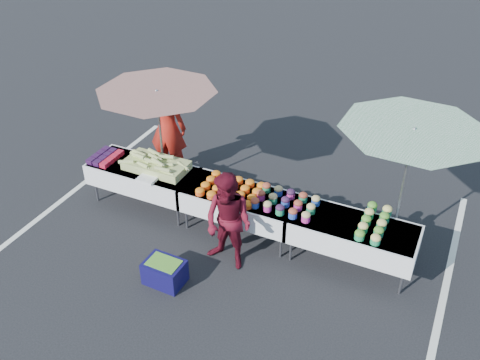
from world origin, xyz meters
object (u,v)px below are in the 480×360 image
at_px(table_right, 352,233).
at_px(customer, 228,222).
at_px(umbrella_right, 412,140).
at_px(umbrella_left, 157,100).
at_px(vendor, 167,128).
at_px(table_center, 240,202).
at_px(table_left, 144,175).
at_px(storage_bin, 165,272).

relative_size(table_right, customer, 1.19).
xyz_separation_m(customer, umbrella_right, (2.13, 1.38, 1.14)).
bearing_deg(table_right, umbrella_left, 173.40).
height_order(vendor, umbrella_right, umbrella_right).
xyz_separation_m(table_center, vendor, (-1.93, 1.03, 0.38)).
distance_m(table_right, umbrella_left, 3.69).
xyz_separation_m(table_left, vendor, (-0.13, 1.03, 0.38)).
distance_m(table_center, umbrella_left, 2.11).
height_order(umbrella_right, storage_bin, umbrella_right).
relative_size(customer, umbrella_left, 0.61).
bearing_deg(umbrella_right, customer, -146.96).
height_order(vendor, storage_bin, vendor).
distance_m(table_left, customer, 2.12).
height_order(table_center, customer, customer).
xyz_separation_m(table_left, umbrella_left, (0.14, 0.40, 1.24)).
bearing_deg(table_center, storage_bin, -107.97).
relative_size(customer, umbrella_right, 0.57).
bearing_deg(umbrella_left, table_right, -6.60).
bearing_deg(table_center, table_left, 180.00).
bearing_deg(customer, vendor, 148.96).
xyz_separation_m(table_center, storage_bin, (-0.49, -1.50, -0.39)).
bearing_deg(table_left, umbrella_right, 8.80).
xyz_separation_m(table_left, table_center, (1.80, 0.00, 0.00)).
bearing_deg(vendor, umbrella_right, 164.69).
bearing_deg(table_right, customer, -155.29).
xyz_separation_m(table_center, umbrella_right, (2.30, 0.63, 1.34)).
relative_size(table_center, customer, 1.19).
distance_m(vendor, storage_bin, 3.01).
height_order(table_right, storage_bin, table_right).
distance_m(customer, storage_bin, 1.15).
distance_m(umbrella_right, storage_bin, 3.91).
bearing_deg(table_left, vendor, 97.16).
xyz_separation_m(table_right, storage_bin, (-2.29, -1.50, -0.39)).
xyz_separation_m(vendor, customer, (2.10, -1.78, -0.18)).
relative_size(table_left, table_center, 1.00).
xyz_separation_m(vendor, storage_bin, (1.44, -2.52, -0.77)).
bearing_deg(storage_bin, customer, 50.17).
bearing_deg(umbrella_right, umbrella_left, -176.60).
xyz_separation_m(table_left, table_right, (3.60, 0.00, 0.00)).
xyz_separation_m(umbrella_right, storage_bin, (-2.78, -2.13, -1.73)).
relative_size(umbrella_right, storage_bin, 4.82).
bearing_deg(vendor, table_right, 154.59).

